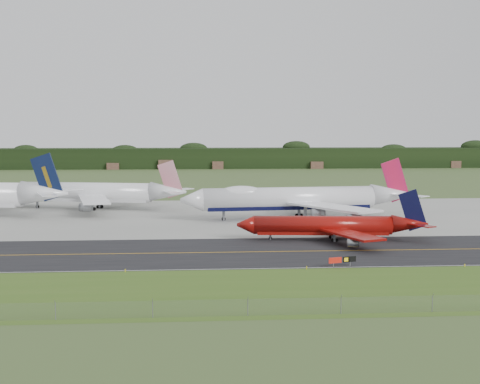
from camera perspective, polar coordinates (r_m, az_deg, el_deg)
name	(u,v)px	position (r m, az deg, el deg)	size (l,w,h in m)	color
ground	(257,248)	(133.38, 1.49, -4.81)	(600.00, 600.00, 0.00)	#365226
grass_verge	(281,290)	(99.36, 3.51, -8.38)	(400.00, 30.00, 0.01)	#3B5D1B
taxiway	(259,252)	(129.47, 1.67, -5.12)	(400.00, 32.00, 0.02)	black
apron	(239,215)	(183.62, -0.08, -1.99)	(400.00, 78.00, 0.01)	gray
taxiway_centreline	(259,252)	(129.46, 1.67, -5.11)	(400.00, 0.40, 0.00)	orange
taxiway_edge_line	(269,268)	(114.35, 2.47, -6.53)	(400.00, 0.25, 0.00)	silver
perimeter_fence	(295,306)	(86.63, 4.68, -9.71)	(320.00, 0.10, 320.00)	slate
horizon_treeline	(213,159)	(405.00, -2.34, 2.83)	(700.00, 25.00, 12.00)	black
jet_ba_747	(297,199)	(175.80, 4.91, -0.57)	(63.41, 52.26, 15.93)	white
jet_red_737	(333,226)	(143.77, 7.96, -2.89)	(40.83, 33.15, 11.02)	maroon
jet_star_tail	(95,193)	(200.94, -12.26, -0.07)	(55.28, 45.46, 14.69)	white
taxiway_sign	(342,260)	(116.69, 8.73, -5.75)	(5.03, 1.63, 1.73)	slate
edge_marker_left	(125,271)	(113.12, -9.77, -6.62)	(0.16, 0.16, 0.50)	yellow
edge_marker_center	(307,268)	(114.24, 5.70, -6.45)	(0.16, 0.16, 0.50)	yellow
edge_marker_right	(465,265)	(121.96, 18.63, -5.95)	(0.16, 0.16, 0.50)	yellow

